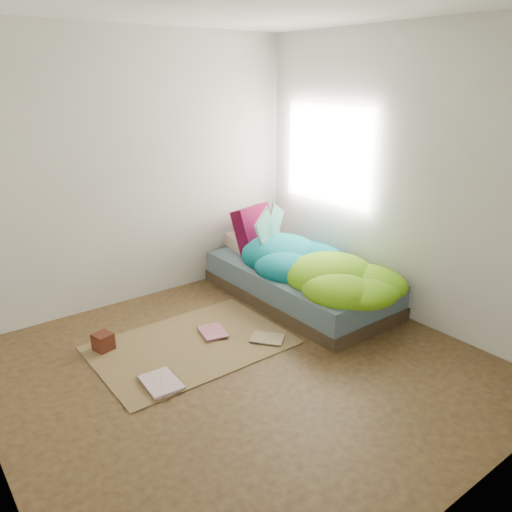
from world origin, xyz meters
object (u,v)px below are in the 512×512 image
(open_book, at_px, (271,215))
(floor_book_b, at_px, (202,334))
(floor_book_a, at_px, (146,388))
(pillow_magenta, at_px, (255,229))
(bed, at_px, (299,283))
(wooden_box, at_px, (103,342))

(open_book, height_order, floor_book_b, open_book)
(floor_book_b, bearing_deg, floor_book_a, -135.73)
(pillow_magenta, height_order, floor_book_a, pillow_magenta)
(bed, relative_size, open_book, 4.13)
(bed, bearing_deg, pillow_magenta, 92.99)
(pillow_magenta, height_order, wooden_box, pillow_magenta)
(open_book, bearing_deg, wooden_box, 161.07)
(pillow_magenta, relative_size, wooden_box, 3.49)
(pillow_magenta, distance_m, floor_book_b, 1.53)
(floor_book_a, relative_size, floor_book_b, 1.18)
(floor_book_a, bearing_deg, wooden_box, 95.44)
(floor_book_a, bearing_deg, pillow_magenta, 36.07)
(pillow_magenta, distance_m, floor_book_a, 2.36)
(floor_book_b, bearing_deg, wooden_box, 172.32)
(bed, height_order, wooden_box, bed)
(wooden_box, xyz_separation_m, floor_book_a, (0.02, -0.74, -0.06))
(wooden_box, distance_m, floor_book_b, 0.83)
(bed, relative_size, pillow_magenta, 4.05)
(pillow_magenta, distance_m, open_book, 0.42)
(bed, height_order, pillow_magenta, pillow_magenta)
(bed, height_order, floor_book_b, bed)
(bed, relative_size, wooden_box, 14.13)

